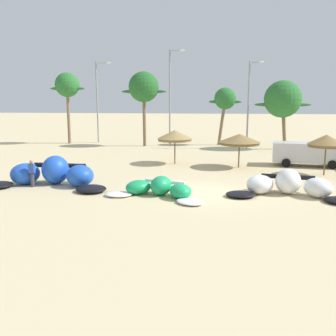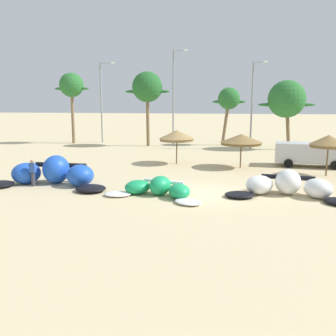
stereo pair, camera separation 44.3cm
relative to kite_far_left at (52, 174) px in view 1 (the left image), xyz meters
name	(u,v)px [view 1 (the left image)]	position (x,y,z in m)	size (l,w,h in m)	color
ground_plane	(207,193)	(9.44, -0.67, -0.67)	(260.00, 260.00, 0.00)	beige
kite_far_left	(52,174)	(0.00, 0.00, 0.00)	(8.07, 3.68, 1.76)	black
kite_left	(159,189)	(6.86, -1.63, -0.27)	(5.66, 3.34, 1.04)	white
kite_left_of_center	(288,186)	(13.81, -0.48, -0.14)	(6.89, 3.53, 1.40)	black
beach_umbrella_near_van	(175,135)	(6.46, 8.66, 1.65)	(2.87, 2.87, 2.77)	brown
beach_umbrella_middle	(240,139)	(11.56, 7.70, 1.52)	(3.20, 3.20, 2.60)	brown
beach_umbrella_near_palms	(326,141)	(17.28, 5.48, 1.72)	(2.50, 2.50, 2.82)	brown
parked_car_second	(307,152)	(16.87, 9.11, 0.42)	(5.57, 2.69, 1.84)	silver
person_near_kites	(32,173)	(-1.01, -0.58, 0.15)	(0.36, 0.24, 1.62)	#383842
palm_leftmost	(67,86)	(-7.90, 21.28, 6.13)	(4.29, 2.86, 8.37)	#7F6647
palm_left	(144,88)	(1.56, 20.06, 5.86)	(5.06, 3.38, 8.30)	brown
palm_left_of_gap	(225,100)	(10.58, 22.33, 4.56)	(3.74, 2.49, 6.60)	#7F6647
palm_center_left	(283,99)	(16.51, 19.44, 4.56)	(5.81, 3.87, 7.21)	brown
lamppost_west	(98,98)	(-4.66, 22.78, 4.73)	(1.92, 0.24, 9.69)	gray
lamppost_west_center	(171,94)	(4.54, 20.54, 5.19)	(1.70, 0.24, 10.65)	gray
lamppost_east_center	(249,101)	(13.10, 19.51, 4.43)	(1.54, 0.24, 9.19)	gray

